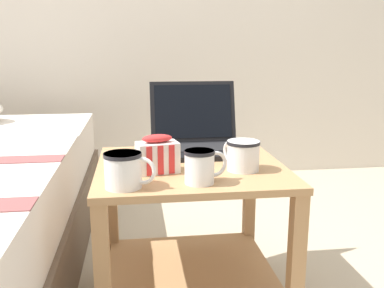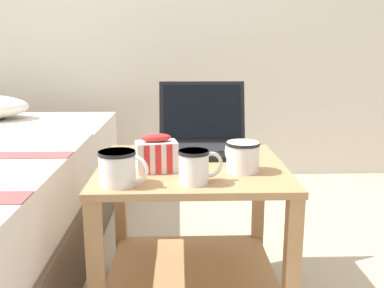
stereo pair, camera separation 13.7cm
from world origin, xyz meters
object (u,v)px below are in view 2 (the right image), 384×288
at_px(snack_bag, 157,154).
at_px(cell_phone, 129,156).
at_px(mug_front_left, 196,165).
at_px(mug_front_right, 118,166).
at_px(mug_mid_center, 242,155).
at_px(laptop, 203,137).

distance_m(snack_bag, cell_phone, 0.21).
distance_m(mug_front_left, mug_front_right, 0.22).
bearing_deg(cell_phone, mug_mid_center, -25.68).
bearing_deg(laptop, mug_front_left, -96.09).
height_order(mug_front_left, mug_mid_center, mug_front_left).
height_order(mug_mid_center, cell_phone, mug_mid_center).
relative_size(mug_mid_center, snack_bag, 0.99).
xyz_separation_m(laptop, cell_phone, (-0.27, -0.10, -0.05)).
distance_m(laptop, snack_bag, 0.32).
relative_size(mug_front_right, cell_phone, 1.01).
bearing_deg(mug_mid_center, mug_front_right, -161.09).
height_order(mug_front_right, snack_bag, snack_bag).
relative_size(mug_front_left, mug_mid_center, 0.93).
bearing_deg(mug_mid_center, laptop, 110.46).
height_order(snack_bag, cell_phone, snack_bag).
distance_m(laptop, mug_front_right, 0.49).
xyz_separation_m(mug_front_left, mug_mid_center, (0.15, 0.11, -0.00)).
xyz_separation_m(snack_bag, cell_phone, (-0.11, 0.17, -0.05)).
height_order(laptop, mug_front_right, laptop).
bearing_deg(mug_front_right, snack_bag, 54.14).
xyz_separation_m(laptop, mug_front_left, (-0.04, -0.40, 0.00)).
relative_size(laptop, snack_bag, 2.43).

